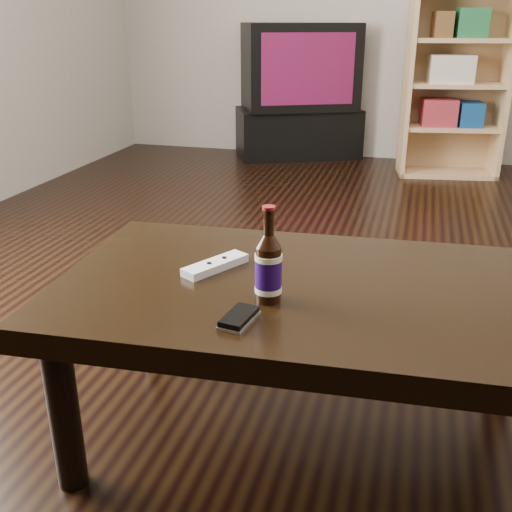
% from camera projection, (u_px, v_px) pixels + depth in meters
% --- Properties ---
extents(floor, '(5.00, 6.00, 0.01)m').
position_uv_depth(floor, '(381.00, 326.00, 2.31)').
color(floor, black).
rests_on(floor, ground).
extents(tv_stand, '(1.11, 0.87, 0.40)m').
position_uv_depth(tv_stand, '(298.00, 132.00, 5.05)').
color(tv_stand, black).
rests_on(tv_stand, floor).
extents(tv, '(1.04, 0.88, 0.67)m').
position_uv_depth(tv, '(300.00, 67.00, 4.85)').
color(tv, black).
rests_on(tv, tv_stand).
extents(bookshelf, '(0.75, 0.43, 1.31)m').
position_uv_depth(bookshelf, '(454.00, 81.00, 4.29)').
color(bookshelf, tan).
rests_on(bookshelf, floor).
extents(coffee_table, '(1.33, 0.82, 0.48)m').
position_uv_depth(coffee_table, '(309.00, 306.00, 1.54)').
color(coffee_table, black).
rests_on(coffee_table, floor).
extents(beer_bottle, '(0.08, 0.08, 0.23)m').
position_uv_depth(beer_bottle, '(268.00, 268.00, 1.39)').
color(beer_bottle, black).
rests_on(beer_bottle, coffee_table).
extents(phone, '(0.07, 0.12, 0.02)m').
position_uv_depth(phone, '(239.00, 318.00, 1.32)').
color(phone, silver).
rests_on(phone, coffee_table).
extents(remote, '(0.14, 0.20, 0.02)m').
position_uv_depth(remote, '(215.00, 265.00, 1.60)').
color(remote, silver).
rests_on(remote, coffee_table).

